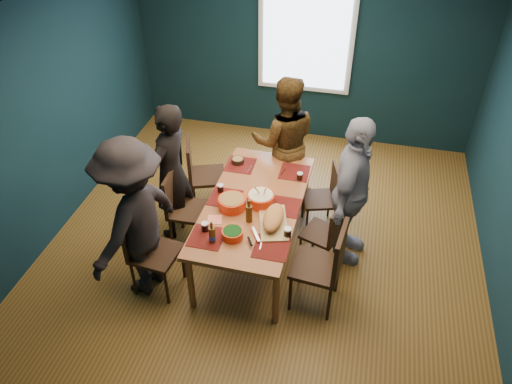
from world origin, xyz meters
TOP-DOWN VIEW (x-y plane):
  - room at (0.00, 0.27)m, footprint 5.01×5.01m
  - dining_table at (-0.08, -0.27)m, footprint 1.03×2.00m
  - chair_left_far at (-0.95, 0.40)m, footprint 0.56×0.56m
  - chair_left_mid at (-0.95, -0.24)m, footprint 0.44×0.44m
  - chair_left_near at (-1.05, -0.99)m, footprint 0.49×0.49m
  - chair_right_far at (0.64, 0.40)m, footprint 0.48×0.48m
  - chair_right_mid at (0.74, -0.25)m, footprint 0.49×0.49m
  - chair_right_near at (0.78, -0.83)m, footprint 0.51×0.51m
  - person_far_left at (-1.09, -0.10)m, footprint 0.53×0.69m
  - person_back at (0.03, 0.85)m, footprint 0.96×0.82m
  - person_right at (0.92, -0.04)m, footprint 0.60×1.10m
  - person_near_left at (-1.12, -1.00)m, footprint 0.97×1.31m
  - bowl_salad at (-0.29, -0.41)m, footprint 0.30×0.30m
  - bowl_dumpling at (-0.01, -0.27)m, footprint 0.30×0.30m
  - bowl_herbs at (-0.16, -0.86)m, footprint 0.21×0.21m
  - cutting_board at (0.19, -0.57)m, footprint 0.42×0.70m
  - small_bowl at (-0.45, 0.41)m, footprint 0.15×0.15m
  - beer_bottle_a at (-0.34, -0.97)m, footprint 0.07×0.07m
  - beer_bottle_b at (-0.06, -0.58)m, footprint 0.07×0.07m
  - cola_glass_a at (-0.46, -0.83)m, footprint 0.07×0.07m
  - cola_glass_b at (0.36, -0.73)m, footprint 0.08×0.08m
  - cola_glass_c at (0.33, 0.24)m, footprint 0.07×0.07m
  - cola_glass_d at (-0.49, -0.18)m, footprint 0.07×0.07m
  - napkin_a at (0.32, -0.20)m, footprint 0.14×0.14m
  - napkin_b at (-0.41, -0.65)m, footprint 0.18×0.18m
  - napkin_c at (0.22, -0.99)m, footprint 0.13×0.13m

SIDE VIEW (x-z plane):
  - chair_right_far at x=0.64m, z-range 0.07..0.91m
  - chair_right_mid at x=0.74m, z-range 0.07..0.92m
  - chair_left_mid at x=-0.95m, z-range 0.08..1.02m
  - chair_left_far at x=-0.95m, z-range 0.08..1.05m
  - chair_left_near at x=-1.05m, z-range 0.08..1.07m
  - chair_right_near at x=0.78m, z-range 0.08..1.11m
  - dining_table at x=-0.08m, z-range 0.31..1.06m
  - napkin_c at x=0.22m, z-range 0.75..0.76m
  - napkin_a at x=0.32m, z-range 0.75..0.76m
  - napkin_b at x=-0.41m, z-range 0.75..0.76m
  - small_bowl at x=-0.45m, z-range 0.76..0.82m
  - bowl_herbs at x=-0.16m, z-range 0.76..0.85m
  - cola_glass_c at x=0.33m, z-range 0.76..0.85m
  - cola_glass_d at x=-0.49m, z-range 0.76..0.86m
  - cola_glass_a at x=-0.46m, z-range 0.76..0.86m
  - cola_glass_b at x=0.36m, z-range 0.76..0.87m
  - bowl_salad at x=-0.29m, z-range 0.76..0.88m
  - bowl_dumpling at x=-0.01m, z-range 0.68..0.96m
  - cutting_board at x=0.19m, z-range 0.75..0.90m
  - beer_bottle_a at x=-0.34m, z-range 0.72..0.97m
  - person_far_left at x=-1.09m, z-range 0.00..1.70m
  - person_back at x=0.03m, z-range 0.00..1.71m
  - beer_bottle_b at x=-0.06m, z-range 0.72..1.00m
  - person_right at x=0.92m, z-range 0.00..1.78m
  - person_near_left at x=-1.12m, z-range 0.00..1.81m
  - room at x=0.00m, z-range 0.01..2.73m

